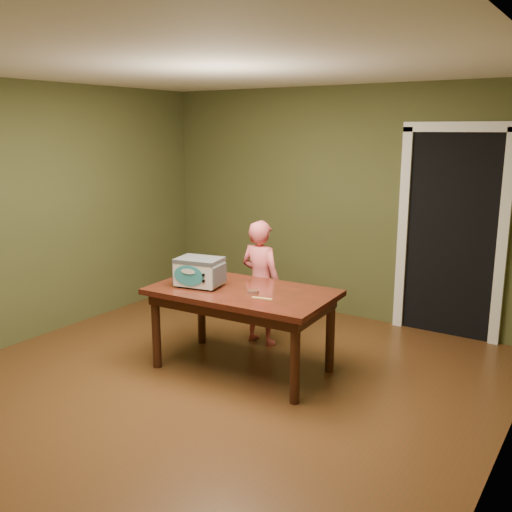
# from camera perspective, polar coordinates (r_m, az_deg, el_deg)

# --- Properties ---
(floor) EXTENTS (5.00, 5.00, 0.00)m
(floor) POSITION_cam_1_polar(r_m,az_deg,el_deg) (4.89, -5.38, -13.29)
(floor) COLOR #552E18
(floor) RESTS_ON ground
(room_shell) EXTENTS (4.52, 5.02, 2.61)m
(room_shell) POSITION_cam_1_polar(r_m,az_deg,el_deg) (4.42, -5.84, 7.02)
(room_shell) COLOR #4A4D29
(room_shell) RESTS_ON ground
(doorway) EXTENTS (1.10, 0.66, 2.25)m
(doorway) POSITION_cam_1_polar(r_m,az_deg,el_deg) (6.46, 19.59, 2.30)
(doorway) COLOR black
(doorway) RESTS_ON ground
(dining_table) EXTENTS (1.64, 0.98, 0.75)m
(dining_table) POSITION_cam_1_polar(r_m,az_deg,el_deg) (5.05, -1.39, -4.46)
(dining_table) COLOR #35170C
(dining_table) RESTS_ON floor
(toy_oven) EXTENTS (0.46, 0.35, 0.26)m
(toy_oven) POSITION_cam_1_polar(r_m,az_deg,el_deg) (5.12, -5.69, -1.50)
(toy_oven) COLOR #4C4F54
(toy_oven) RESTS_ON dining_table
(baking_pan) EXTENTS (0.10, 0.10, 0.02)m
(baking_pan) POSITION_cam_1_polar(r_m,az_deg,el_deg) (4.92, -0.29, -3.54)
(baking_pan) COLOR silver
(baking_pan) RESTS_ON dining_table
(spatula) EXTENTS (0.18, 0.06, 0.01)m
(spatula) POSITION_cam_1_polar(r_m,az_deg,el_deg) (4.75, 0.60, -4.26)
(spatula) COLOR #D8B65E
(spatula) RESTS_ON dining_table
(child) EXTENTS (0.48, 0.34, 1.26)m
(child) POSITION_cam_1_polar(r_m,az_deg,el_deg) (5.70, 0.48, -2.67)
(child) COLOR #DD5B60
(child) RESTS_ON floor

